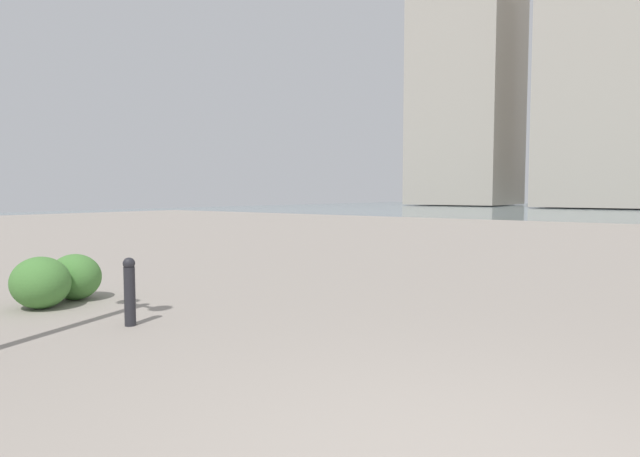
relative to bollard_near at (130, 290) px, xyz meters
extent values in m
cube|color=#B2A899|center=(1.56, -60.30, 15.61)|extent=(17.62, 14.06, 32.00)
cube|color=#B2A899|center=(20.85, -62.68, 12.86)|extent=(11.48, 12.73, 26.51)
cylinder|color=#232328|center=(0.00, 0.00, -0.07)|extent=(0.12, 0.12, 0.65)
sphere|color=#232328|center=(0.00, 0.00, 0.29)|extent=(0.13, 0.13, 0.13)
ellipsoid|color=#477F38|center=(1.86, -0.37, -0.08)|extent=(0.73, 0.66, 0.62)
ellipsoid|color=#477F38|center=(1.67, 0.17, -0.07)|extent=(0.77, 0.69, 0.65)
camera|label=1|loc=(-5.06, 3.27, 1.06)|focal=29.40mm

